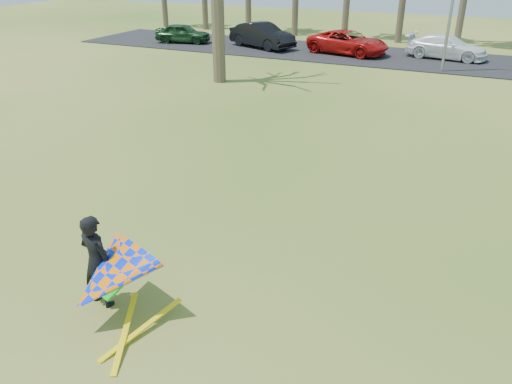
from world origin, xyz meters
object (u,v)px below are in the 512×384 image
at_px(car_3, 447,47).
at_px(car_1, 262,35).
at_px(kite_flyer, 106,276).
at_px(car_2, 348,42).
at_px(car_0, 183,33).

bearing_deg(car_3, car_1, 104.60).
relative_size(car_3, kite_flyer, 1.99).
distance_m(car_3, kite_flyer, 27.68).
xyz_separation_m(car_1, car_2, (5.89, 0.17, -0.09)).
height_order(car_1, kite_flyer, kite_flyer).
relative_size(car_1, kite_flyer, 2.05).
xyz_separation_m(car_2, kite_flyer, (2.86, -26.49, 0.08)).
bearing_deg(kite_flyer, car_3, 83.83).
height_order(car_0, kite_flyer, kite_flyer).
bearing_deg(car_0, car_1, -97.57).
relative_size(car_1, car_2, 0.95).
xyz_separation_m(car_2, car_3, (5.84, 1.03, -0.02)).
bearing_deg(kite_flyer, car_2, 96.16).
bearing_deg(car_2, car_0, 106.45).
relative_size(car_0, car_3, 0.81).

